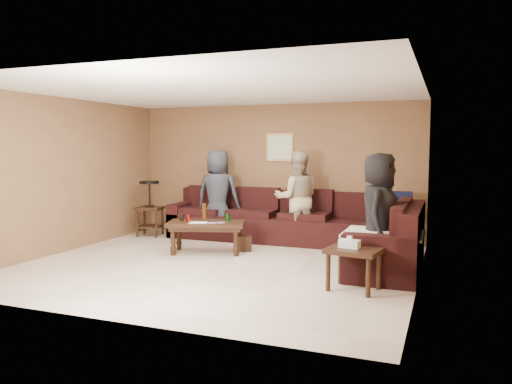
{
  "coord_description": "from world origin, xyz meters",
  "views": [
    {
      "loc": [
        3.06,
        -6.42,
        1.7
      ],
      "look_at": [
        0.25,
        0.85,
        1.0
      ],
      "focal_mm": 35.0,
      "sensor_mm": 36.0,
      "label": 1
    }
  ],
  "objects_px": {
    "coffee_table": "(206,226)",
    "person_middle": "(297,198)",
    "waste_bin": "(245,243)",
    "person_right": "(379,214)",
    "side_table_right": "(353,254)",
    "person_left": "(218,194)",
    "end_table_left": "(150,207)",
    "sectional_sofa": "(302,230)"
  },
  "relations": [
    {
      "from": "coffee_table",
      "to": "person_middle",
      "type": "distance_m",
      "value": 1.69
    },
    {
      "from": "waste_bin",
      "to": "person_right",
      "type": "height_order",
      "value": "person_right"
    },
    {
      "from": "waste_bin",
      "to": "coffee_table",
      "type": "bearing_deg",
      "value": -144.72
    },
    {
      "from": "side_table_right",
      "to": "waste_bin",
      "type": "height_order",
      "value": "side_table_right"
    },
    {
      "from": "coffee_table",
      "to": "side_table_right",
      "type": "relative_size",
      "value": 1.95
    },
    {
      "from": "person_left",
      "to": "person_middle",
      "type": "distance_m",
      "value": 1.54
    },
    {
      "from": "waste_bin",
      "to": "person_left",
      "type": "distance_m",
      "value": 1.4
    },
    {
      "from": "coffee_table",
      "to": "end_table_left",
      "type": "relative_size",
      "value": 1.28
    },
    {
      "from": "coffee_table",
      "to": "waste_bin",
      "type": "xyz_separation_m",
      "value": [
        0.52,
        0.37,
        -0.3
      ]
    },
    {
      "from": "person_middle",
      "to": "coffee_table",
      "type": "bearing_deg",
      "value": 21.69
    },
    {
      "from": "side_table_right",
      "to": "person_middle",
      "type": "xyz_separation_m",
      "value": [
        -1.41,
        2.43,
        0.39
      ]
    },
    {
      "from": "side_table_right",
      "to": "person_right",
      "type": "bearing_deg",
      "value": 79.3
    },
    {
      "from": "waste_bin",
      "to": "person_right",
      "type": "xyz_separation_m",
      "value": [
        2.24,
        -0.73,
        0.69
      ]
    },
    {
      "from": "side_table_right",
      "to": "person_middle",
      "type": "distance_m",
      "value": 2.84
    },
    {
      "from": "person_right",
      "to": "coffee_table",
      "type": "bearing_deg",
      "value": 84.25
    },
    {
      "from": "person_left",
      "to": "person_right",
      "type": "bearing_deg",
      "value": 147.42
    },
    {
      "from": "waste_bin",
      "to": "person_middle",
      "type": "xyz_separation_m",
      "value": [
        0.65,
        0.79,
        0.69
      ]
    },
    {
      "from": "sectional_sofa",
      "to": "person_left",
      "type": "distance_m",
      "value": 1.83
    },
    {
      "from": "person_left",
      "to": "person_right",
      "type": "distance_m",
      "value": 3.49
    },
    {
      "from": "waste_bin",
      "to": "person_left",
      "type": "relative_size",
      "value": 0.15
    },
    {
      "from": "coffee_table",
      "to": "waste_bin",
      "type": "height_order",
      "value": "coffee_table"
    },
    {
      "from": "sectional_sofa",
      "to": "person_middle",
      "type": "height_order",
      "value": "person_middle"
    },
    {
      "from": "coffee_table",
      "to": "side_table_right",
      "type": "bearing_deg",
      "value": -26.18
    },
    {
      "from": "end_table_left",
      "to": "side_table_right",
      "type": "xyz_separation_m",
      "value": [
        4.31,
        -2.28,
        -0.12
      ]
    },
    {
      "from": "sectional_sofa",
      "to": "person_left",
      "type": "bearing_deg",
      "value": 167.74
    },
    {
      "from": "coffee_table",
      "to": "side_table_right",
      "type": "distance_m",
      "value": 2.88
    },
    {
      "from": "person_middle",
      "to": "person_right",
      "type": "distance_m",
      "value": 2.19
    },
    {
      "from": "sectional_sofa",
      "to": "side_table_right",
      "type": "height_order",
      "value": "sectional_sofa"
    },
    {
      "from": "coffee_table",
      "to": "person_left",
      "type": "bearing_deg",
      "value": 106.75
    },
    {
      "from": "waste_bin",
      "to": "person_right",
      "type": "relative_size",
      "value": 0.16
    },
    {
      "from": "person_right",
      "to": "side_table_right",
      "type": "bearing_deg",
      "value": 171.05
    },
    {
      "from": "person_right",
      "to": "end_table_left",
      "type": "bearing_deg",
      "value": 74.75
    },
    {
      "from": "coffee_table",
      "to": "person_right",
      "type": "xyz_separation_m",
      "value": [
        2.76,
        -0.36,
        0.38
      ]
    },
    {
      "from": "end_table_left",
      "to": "person_left",
      "type": "bearing_deg",
      "value": 7.95
    },
    {
      "from": "waste_bin",
      "to": "end_table_left",
      "type": "bearing_deg",
      "value": 164.14
    },
    {
      "from": "sectional_sofa",
      "to": "side_table_right",
      "type": "relative_size",
      "value": 6.72
    },
    {
      "from": "sectional_sofa",
      "to": "coffee_table",
      "type": "distance_m",
      "value": 1.59
    },
    {
      "from": "side_table_right",
      "to": "person_left",
      "type": "bearing_deg",
      "value": 140.06
    },
    {
      "from": "end_table_left",
      "to": "waste_bin",
      "type": "distance_m",
      "value": 2.37
    },
    {
      "from": "side_table_right",
      "to": "person_right",
      "type": "height_order",
      "value": "person_right"
    },
    {
      "from": "side_table_right",
      "to": "person_middle",
      "type": "bearing_deg",
      "value": 120.18
    },
    {
      "from": "side_table_right",
      "to": "person_left",
      "type": "distance_m",
      "value": 3.87
    }
  ]
}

